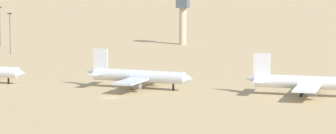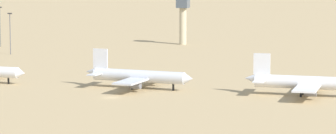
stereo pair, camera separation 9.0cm
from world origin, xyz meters
The scene contains 6 objects.
ground centered at (0.00, 0.00, 0.00)m, with size 4000.00×4000.00×0.00m, color tan.
parked_jet_white_4 centered at (1.59, 18.85, 3.86)m, with size 35.70×30.13×11.79m.
parked_jet_white_5 centered at (52.93, 19.01, 3.96)m, with size 36.48×30.52×12.08m.
control_tower centered at (-22.13, 153.00, 12.82)m, with size 5.20×5.20×21.25m.
light_pole_west centered at (-96.62, 120.55, 10.06)m, with size 1.80×0.50×17.65m.
light_pole_east centered at (-78.40, 93.69, 9.71)m, with size 1.80×0.50×16.96m.
Camera 1 is at (90.88, -246.09, 41.66)m, focal length 98.78 mm.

